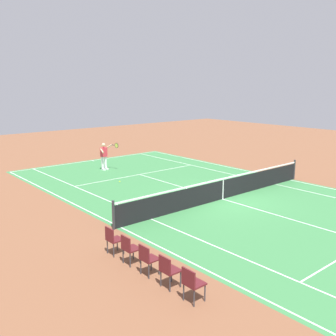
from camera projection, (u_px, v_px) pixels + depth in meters
ground_plane at (222, 199)px, 17.50m from camera, size 60.00×60.00×0.00m
court_slab at (222, 199)px, 17.50m from camera, size 24.20×11.40×0.00m
court_line_markings at (222, 199)px, 17.50m from camera, size 23.85×11.05×0.01m
tennis_net at (223, 189)px, 17.40m from camera, size 0.10×11.70×1.08m
tennis_player_near at (104, 155)px, 23.29m from camera, size 1.02×0.83×1.70m
tennis_ball at (120, 181)px, 20.54m from camera, size 0.07×0.07×0.07m
spectator_chair_0 at (192, 282)px, 9.11m from camera, size 0.44×0.44×0.88m
spectator_chair_1 at (168, 269)px, 9.76m from camera, size 0.44×0.44×0.88m
spectator_chair_2 at (148, 258)px, 10.41m from camera, size 0.44×0.44×0.88m
spectator_chair_3 at (129, 247)px, 11.06m from camera, size 0.44×0.44×0.88m
spectator_chair_4 at (113, 238)px, 11.70m from camera, size 0.44×0.44×0.88m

